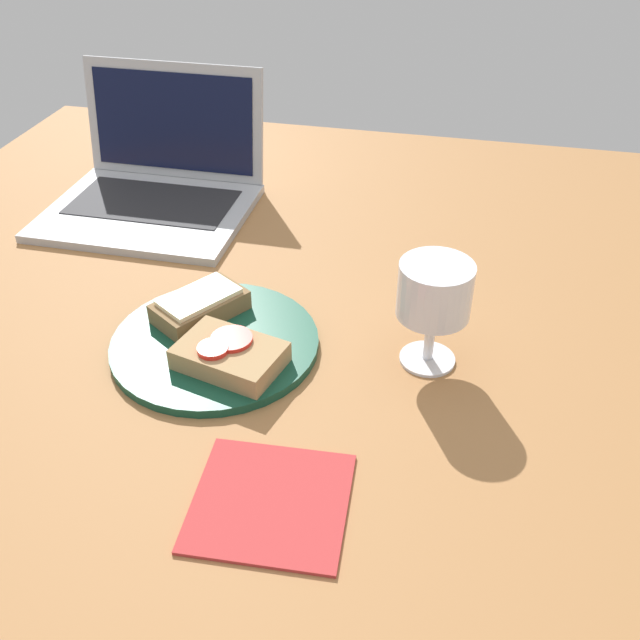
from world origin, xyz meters
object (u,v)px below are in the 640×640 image
object	(u,v)px
sandwich_with_tomato	(230,355)
laptop	(157,181)
wine_glass	(434,295)
napkin	(270,502)
sandwich_with_cheese	(199,307)
plate	(215,343)

from	to	relation	value
sandwich_with_tomato	laptop	size ratio (longest dim) A/B	0.42
wine_glass	laptop	xyz separation A→B (cm)	(-47.69, 31.75, -5.38)
laptop	napkin	distance (cm)	66.84
sandwich_with_cheese	laptop	size ratio (longest dim) A/B	0.41
wine_glass	sandwich_with_tomato	bearing A→B (deg)	-162.09
plate	sandwich_with_cheese	world-z (taller)	sandwich_with_cheese
plate	laptop	distance (cm)	41.41
sandwich_with_tomato	laptop	bearing A→B (deg)	123.17
plate	sandwich_with_tomato	world-z (taller)	sandwich_with_tomato
plate	laptop	world-z (taller)	laptop
laptop	napkin	size ratio (longest dim) A/B	2.15
wine_glass	laptop	world-z (taller)	laptop
sandwich_with_cheese	napkin	size ratio (longest dim) A/B	0.89
sandwich_with_tomato	napkin	distance (cm)	20.40
sandwich_with_cheese	laptop	world-z (taller)	laptop
wine_glass	laptop	distance (cm)	57.54
sandwich_with_cheese	wine_glass	bearing A→B (deg)	-1.91
plate	sandwich_with_cheese	xyz separation A→B (cm)	(-3.42, 4.09, 2.06)
napkin	wine_glass	bearing A→B (deg)	63.53
sandwich_with_tomato	laptop	world-z (taller)	laptop
wine_glass	plate	bearing A→B (deg)	-173.06
plate	sandwich_with_cheese	bearing A→B (deg)	129.93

